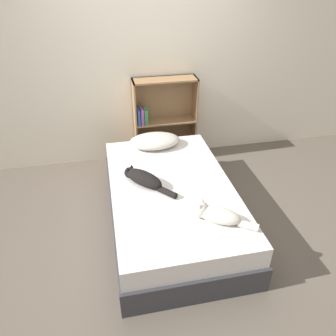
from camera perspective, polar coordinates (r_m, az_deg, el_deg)
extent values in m
plane|color=brown|center=(3.54, 0.52, -9.11)|extent=(8.00, 8.00, 0.00)
cube|color=silver|center=(4.23, -3.80, 17.43)|extent=(8.00, 0.06, 2.50)
cube|color=#333338|center=(3.45, 0.53, -7.48)|extent=(1.22, 2.06, 0.26)
cube|color=silver|center=(3.31, 0.55, -4.38)|extent=(1.19, 2.00, 0.21)
ellipsoid|color=beige|center=(3.88, -2.35, 4.75)|extent=(0.59, 0.38, 0.15)
ellipsoid|color=beige|center=(2.82, 8.79, -8.09)|extent=(0.41, 0.36, 0.13)
sphere|color=beige|center=(2.84, 5.66, -7.20)|extent=(0.15, 0.15, 0.15)
cone|color=beige|center=(2.76, 5.50, -6.48)|extent=(0.04, 0.04, 0.03)
cone|color=beige|center=(2.82, 5.99, -5.51)|extent=(0.04, 0.04, 0.03)
cylinder|color=beige|center=(2.82, 13.81, -9.69)|extent=(0.18, 0.15, 0.06)
ellipsoid|color=black|center=(3.22, -4.26, -1.81)|extent=(0.41, 0.44, 0.14)
sphere|color=black|center=(3.33, -6.68, -0.80)|extent=(0.11, 0.11, 0.11)
cone|color=black|center=(3.28, -7.11, -0.13)|extent=(0.04, 0.04, 0.03)
cone|color=black|center=(3.32, -6.38, 0.32)|extent=(0.04, 0.04, 0.03)
cylinder|color=black|center=(3.09, -0.07, -4.27)|extent=(0.18, 0.19, 0.06)
cube|color=#8E6B47|center=(4.29, -5.71, 7.72)|extent=(0.02, 0.26, 1.12)
cube|color=#8E6B47|center=(4.42, 4.55, 8.60)|extent=(0.02, 0.26, 1.12)
cube|color=#8E6B47|center=(4.59, -0.47, 1.94)|extent=(0.81, 0.26, 0.02)
cube|color=#8E6B47|center=(4.14, -0.54, 15.14)|extent=(0.81, 0.26, 0.02)
cube|color=#8E6B47|center=(4.34, -0.50, 8.20)|extent=(0.77, 0.26, 0.02)
cube|color=#8E6B47|center=(4.44, -0.81, 8.83)|extent=(0.81, 0.02, 1.12)
cube|color=#2D519E|center=(4.21, -5.16, 8.91)|extent=(0.03, 0.16, 0.20)
cube|color=#8C4C99|center=(4.21, -4.55, 9.00)|extent=(0.04, 0.16, 0.21)
cube|color=#337F47|center=(4.22, -3.93, 9.03)|extent=(0.04, 0.16, 0.20)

